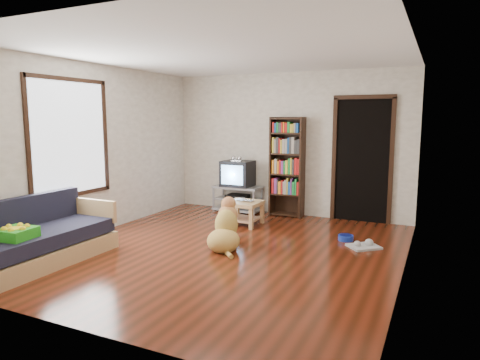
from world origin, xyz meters
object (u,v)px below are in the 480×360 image
at_px(bookshelf, 287,161).
at_px(green_cushion, 16,233).
at_px(crt_tv, 238,173).
at_px(dog_bowl, 346,238).
at_px(sofa, 42,241).
at_px(grey_rag, 364,247).
at_px(dog, 226,230).
at_px(laptop, 243,201).
at_px(coffee_table, 244,208).
at_px(tv_stand, 238,198).

bearing_deg(bookshelf, green_cushion, -113.41).
height_order(green_cushion, crt_tv, crt_tv).
distance_m(dog_bowl, bookshelf, 2.01).
bearing_deg(dog_bowl, sofa, -141.85).
distance_m(grey_rag, dog, 1.93).
bearing_deg(grey_rag, dog, -154.32).
xyz_separation_m(sofa, dog, (1.82, 1.47, 0.00)).
height_order(crt_tv, sofa, crt_tv).
xyz_separation_m(dog_bowl, crt_tv, (-2.27, 1.10, 0.70)).
bearing_deg(green_cushion, sofa, 99.29).
xyz_separation_m(green_cushion, laptop, (1.38, 3.17, -0.07)).
bearing_deg(sofa, dog_bowl, 38.15).
bearing_deg(grey_rag, bookshelf, 138.77).
xyz_separation_m(bookshelf, coffee_table, (-0.42, -0.96, -0.72)).
height_order(bookshelf, dog, bookshelf).
bearing_deg(laptop, bookshelf, 74.54).
xyz_separation_m(tv_stand, bookshelf, (0.95, 0.09, 0.73)).
relative_size(laptop, sofa, 0.18).
bearing_deg(bookshelf, tv_stand, -174.37).
bearing_deg(grey_rag, coffee_table, 167.26).
bearing_deg(sofa, dog, 38.93).
xyz_separation_m(green_cushion, dog_bowl, (3.12, 2.98, -0.44)).
height_order(coffee_table, dog, dog).
bearing_deg(crt_tv, grey_rag, -27.70).
distance_m(grey_rag, coffee_table, 2.11).
bearing_deg(coffee_table, grey_rag, -12.74).
height_order(grey_rag, tv_stand, tv_stand).
height_order(grey_rag, dog, dog).
distance_m(tv_stand, coffee_table, 1.02).
distance_m(bookshelf, coffee_table, 1.27).
bearing_deg(coffee_table, tv_stand, 121.40).
xyz_separation_m(bookshelf, sofa, (-1.92, -3.72, -0.74)).
xyz_separation_m(laptop, dog_bowl, (1.74, -0.18, -0.37)).
xyz_separation_m(grey_rag, bookshelf, (-1.62, 1.42, 0.99)).
distance_m(coffee_table, dog, 1.33).
distance_m(laptop, dog, 1.31).
relative_size(crt_tv, bookshelf, 0.32).
bearing_deg(grey_rag, dog_bowl, 140.19).
distance_m(bookshelf, sofa, 4.26).
bearing_deg(dog_bowl, green_cushion, -136.30).
relative_size(tv_stand, crt_tv, 1.55).
relative_size(dog_bowl, bookshelf, 0.12).
bearing_deg(tv_stand, green_cushion, -101.81).
bearing_deg(sofa, laptop, 61.19).
relative_size(green_cushion, crt_tv, 0.62).
bearing_deg(crt_tv, tv_stand, -90.00).
bearing_deg(tv_stand, crt_tv, 90.00).
bearing_deg(tv_stand, coffee_table, -58.60).
relative_size(green_cushion, dog_bowl, 1.65).
xyz_separation_m(crt_tv, coffee_table, (0.53, -0.89, -0.46)).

